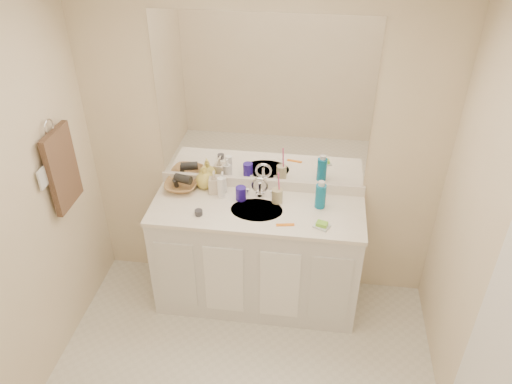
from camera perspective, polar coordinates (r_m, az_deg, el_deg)
The scene contains 27 objects.
ceiling at distance 1.93m, azimuth -4.12°, elevation 17.74°, with size 2.60×2.60×0.02m, color white.
wall_back at distance 3.59m, azimuth 0.71°, elevation 4.85°, with size 2.60×0.02×2.40m, color beige.
wall_right at distance 2.67m, azimuth 26.15°, elevation -10.96°, with size 0.02×2.60×2.40m, color beige.
vanity_cabinet at distance 3.81m, azimuth 0.10°, elevation -7.44°, with size 1.50×0.55×0.85m, color silver.
countertop at distance 3.53m, azimuth 0.11°, elevation -2.05°, with size 1.52×0.57×0.03m, color white.
backsplash at distance 3.72m, azimuth 0.65°, elevation 0.95°, with size 1.52×0.03×0.08m, color white.
sink_basin at distance 3.52m, azimuth 0.07°, elevation -2.20°, with size 0.37×0.37×0.02m, color beige.
faucet at distance 3.63m, azimuth 0.45°, elevation 0.31°, with size 0.02×0.02×0.11m, color silver.
mirror at distance 3.42m, azimuth 0.74°, elevation 10.09°, with size 1.48×0.01×1.20m, color white.
blue_mug at distance 3.59m, azimuth -1.74°, elevation -0.16°, with size 0.08×0.08×0.10m, color #271592.
tan_cup at distance 3.56m, azimuth 2.44°, elevation -0.43°, with size 0.08×0.08×0.11m, color tan.
toothbrush at distance 3.51m, azimuth 2.64°, elevation 0.88°, with size 0.01×0.01×0.21m, color #E73C80.
mouthwash_bottle at distance 3.52m, azimuth 7.38°, elevation -0.47°, with size 0.08×0.08×0.18m, color #0C6E9A.
soap_dish at distance 3.38m, azimuth 7.52°, elevation -3.90°, with size 0.10×0.08×0.01m, color silver.
green_soap at distance 3.37m, azimuth 7.54°, elevation -3.65°, with size 0.07×0.05×0.03m, color #83D634.
orange_comb at distance 3.37m, azimuth 3.36°, elevation -3.76°, with size 0.12×0.03×0.01m, color orange.
dark_jar at distance 3.47m, azimuth -6.57°, elevation -2.35°, with size 0.05×0.05×0.04m, color #36353C.
extra_white_bottle at distance 3.60m, azimuth -4.04°, elevation 0.49°, with size 0.05×0.05×0.16m, color white.
soap_bottle_white at distance 3.66m, azimuth -3.84°, elevation 1.12°, with size 0.06×0.07×0.17m, color white.
soap_bottle_cream at distance 3.66m, azimuth -4.79°, elevation 1.14°, with size 0.08×0.08×0.18m, color beige.
soap_bottle_yellow at distance 3.72m, azimuth -5.88°, elevation 1.72°, with size 0.14×0.14×0.18m, color #D9C654.
wicker_basket at distance 3.76m, azimuth -8.55°, elevation 0.74°, with size 0.24×0.24×0.06m, color #9A6D3E.
hair_dryer at distance 3.72m, azimuth -8.33°, elevation 1.49°, with size 0.06×0.06×0.13m, color black.
towel_ring at distance 3.37m, azimuth -22.59°, elevation 6.85°, with size 0.11×0.11×0.01m, color silver.
hand_towel at distance 3.49m, azimuth -21.25°, elevation 2.47°, with size 0.04×0.32×0.55m, color #3A291F.
switch_plate at distance 3.33m, azimuth -23.22°, elevation 1.45°, with size 0.01×0.09×0.13m, color white.
door at distance 2.62m, azimuth 26.43°, elevation -18.69°, with size 0.02×0.82×2.00m, color white.
Camera 1 is at (0.38, -1.82, 2.93)m, focal length 35.00 mm.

